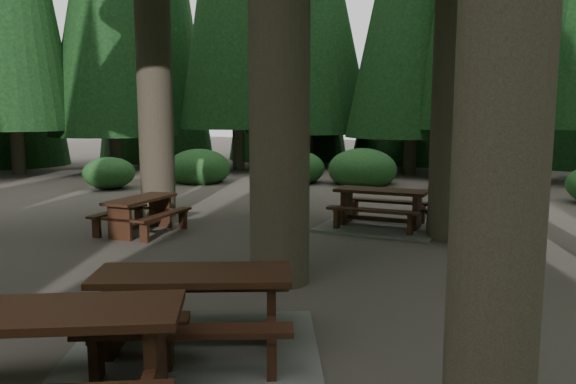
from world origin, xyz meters
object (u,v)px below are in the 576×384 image
at_px(picnic_table_d, 481,211).
at_px(picnic_table_b, 141,210).
at_px(picnic_table_e, 49,346).
at_px(picnic_table_a, 194,325).
at_px(picnic_table_c, 381,215).

bearing_deg(picnic_table_d, picnic_table_b, -123.10).
distance_m(picnic_table_d, picnic_table_e, 8.60).
relative_size(picnic_table_a, picnic_table_d, 1.37).
bearing_deg(picnic_table_c, picnic_table_a, -90.78).
distance_m(picnic_table_b, picnic_table_d, 6.70).
relative_size(picnic_table_d, picnic_table_e, 0.88).
bearing_deg(picnic_table_a, picnic_table_e, -129.70).
bearing_deg(picnic_table_e, picnic_table_a, 46.93).
xyz_separation_m(picnic_table_c, picnic_table_d, (2.00, 0.06, 0.24)).
xyz_separation_m(picnic_table_a, picnic_table_e, (-0.28, -1.49, 0.30)).
bearing_deg(picnic_table_b, picnic_table_d, -71.42).
bearing_deg(picnic_table_a, picnic_table_d, 46.70).
bearing_deg(picnic_table_c, picnic_table_b, -149.68).
bearing_deg(picnic_table_d, picnic_table_e, -70.94).
bearing_deg(picnic_table_a, picnic_table_b, 107.62).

